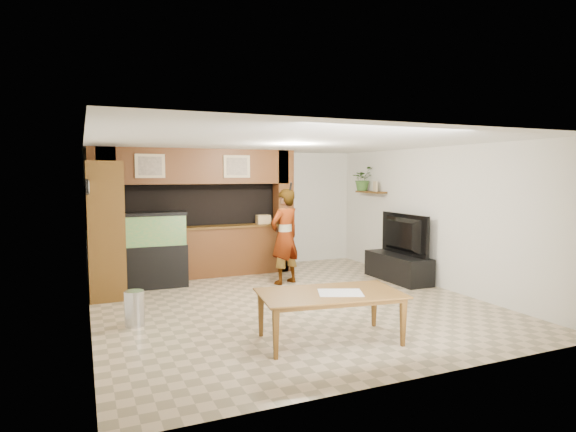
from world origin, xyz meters
name	(u,v)px	position (x,y,z in m)	size (l,w,h in m)	color
floor	(288,302)	(0.00, 0.00, 0.00)	(6.50, 6.50, 0.00)	tan
ceiling	(288,143)	(0.00, 0.00, 2.60)	(6.50, 6.50, 0.00)	white
wall_back	(230,210)	(0.00, 3.25, 1.30)	(6.00, 6.00, 0.00)	silver
wall_left	(87,232)	(-3.00, 0.00, 1.30)	(6.50, 6.50, 0.00)	silver
wall_right	(435,217)	(3.00, 0.00, 1.30)	(6.50, 6.50, 0.00)	silver
partition	(194,213)	(-0.95, 2.64, 1.31)	(4.20, 0.99, 2.60)	brown
wall_clock	(87,187)	(-2.97, 1.00, 1.90)	(0.05, 0.25, 0.25)	black
wall_shelf	(371,192)	(2.85, 1.95, 1.70)	(0.25, 0.90, 0.04)	brown
pantry_cabinet	(105,230)	(-2.70, 1.58, 1.16)	(0.58, 0.95, 2.31)	brown
trash_can	(134,308)	(-2.44, -0.30, 0.25)	(0.27, 0.27, 0.49)	#B2B2B7
aquarium	(152,251)	(-1.90, 1.95, 0.69)	(1.27, 0.47, 1.40)	black
tv_stand	(398,267)	(2.65, 0.64, 0.26)	(0.56, 1.54, 0.51)	black
television	(399,234)	(2.65, 0.64, 0.92)	(1.40, 0.18, 0.81)	black
photo_frame	(375,186)	(2.85, 1.78, 1.83)	(0.03, 0.17, 0.22)	tan
potted_plant	(362,179)	(2.82, 2.25, 1.99)	(0.49, 0.42, 0.54)	#386127
person	(285,237)	(0.49, 1.27, 0.91)	(0.66, 0.44, 1.82)	#987653
microphone	(291,187)	(0.54, 1.11, 1.86)	(0.04, 0.04, 0.16)	black
dining_table	(331,318)	(-0.25, -1.94, 0.31)	(1.77, 0.99, 0.62)	brown
newspaper_a	(340,293)	(-0.14, -1.98, 0.63)	(0.54, 0.39, 0.01)	silver
counter_box	(263,219)	(0.49, 2.45, 1.13)	(0.28, 0.19, 0.19)	tan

